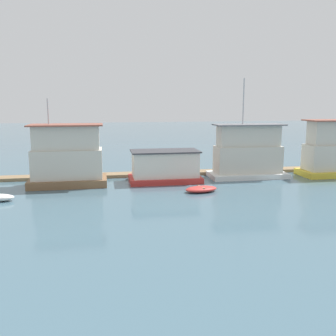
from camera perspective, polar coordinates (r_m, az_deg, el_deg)
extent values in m
plane|color=#426070|center=(33.89, -0.29, -2.04)|extent=(200.00, 200.00, 0.00)
cube|color=#846B4C|center=(36.73, -1.05, -0.86)|extent=(51.00, 1.63, 0.30)
cube|color=brown|center=(33.37, -14.91, -2.01)|extent=(6.50, 3.43, 0.65)
cube|color=beige|center=(33.09, -15.03, 0.64)|extent=(5.79, 2.72, 2.48)
cube|color=beige|center=(32.81, -15.21, 4.50)|extent=(5.41, 2.34, 2.00)
cube|color=brown|center=(32.73, -15.30, 6.35)|extent=(6.09, 3.02, 0.12)
cylinder|color=#B2B2B7|center=(32.85, -17.82, 8.21)|extent=(0.12, 0.12, 2.13)
cube|color=red|center=(33.79, -0.47, -1.66)|extent=(6.39, 3.50, 0.48)
cube|color=silver|center=(33.54, -0.48, 0.60)|extent=(5.74, 2.85, 2.23)
cube|color=#38383D|center=(33.37, -0.48, 2.59)|extent=(6.04, 3.15, 0.12)
cube|color=white|center=(36.53, 11.96, -1.01)|extent=(7.31, 3.27, 0.46)
cube|color=beige|center=(36.28, 12.04, 1.30)|extent=(6.22, 2.18, 2.52)
cube|color=beige|center=(36.01, 12.17, 4.82)|extent=(5.79, 1.75, 1.95)
cube|color=slate|center=(35.94, 12.24, 6.46)|extent=(6.52, 2.48, 0.12)
cylinder|color=#B2B2B7|center=(35.65, 11.43, 9.93)|extent=(0.12, 0.12, 4.19)
cube|color=gold|center=(39.67, 23.15, -0.66)|extent=(5.39, 3.24, 0.56)
cube|color=beige|center=(39.43, 23.30, 1.50)|extent=(4.51, 2.35, 2.47)
cube|color=beige|center=(39.18, 23.54, 4.93)|extent=(4.01, 1.85, 2.27)
cube|color=brown|center=(39.11, 23.66, 6.67)|extent=(4.81, 2.65, 0.12)
ellipsoid|color=red|center=(30.01, 5.08, -3.21)|extent=(2.84, 1.83, 0.47)
cube|color=#997F60|center=(29.98, 5.09, -2.91)|extent=(0.36, 1.19, 0.08)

